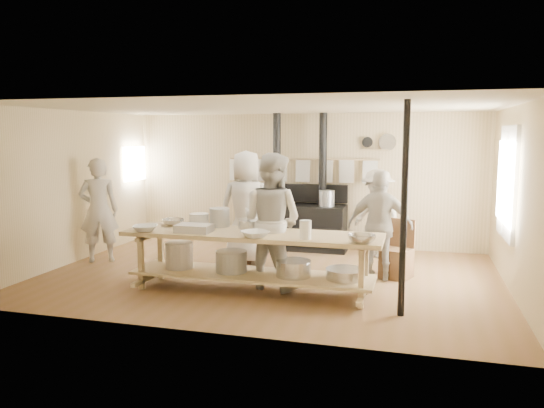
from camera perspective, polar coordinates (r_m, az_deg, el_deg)
name	(u,v)px	position (r m, az deg, el deg)	size (l,w,h in m)	color
ground	(269,276)	(8.37, -0.31, -7.70)	(7.00, 7.00, 0.00)	brown
room_shell	(269,172)	(8.10, -0.32, 3.45)	(7.00, 7.00, 7.00)	tan
window_right	(508,182)	(8.50, 24.03, 2.16)	(0.09, 1.50, 1.65)	beige
left_opening	(135,164)	(11.31, -14.57, 4.23)	(0.00, 0.90, 0.90)	white
stove	(298,222)	(10.27, 2.87, -1.90)	(1.90, 0.75, 2.60)	black
towel_rail	(302,167)	(10.43, 3.28, 3.98)	(3.00, 0.04, 0.47)	tan
back_wall_shelf	(379,145)	(10.24, 11.42, 6.27)	(0.63, 0.14, 0.32)	tan
prep_table	(251,256)	(7.41, -2.28, -5.56)	(3.60, 0.90, 0.85)	tan
support_post	(404,210)	(6.49, 14.01, -0.65)	(0.08, 0.08, 2.60)	black
cook_far_left	(99,210)	(9.60, -18.14, -0.63)	(0.66, 0.43, 1.80)	beige
cook_left	(272,221)	(7.55, -0.04, -1.84)	(0.94, 0.73, 1.94)	beige
cook_center	(247,208)	(8.97, -2.75, -0.39)	(0.94, 0.61, 1.93)	beige
cook_right	(380,226)	(8.15, 11.56, -2.30)	(0.97, 0.41, 1.66)	beige
cook_by_window	(377,213)	(9.69, 11.26, -0.98)	(1.02, 0.59, 1.58)	beige
chair	(397,260)	(8.44, 13.29, -5.93)	(0.54, 0.54, 0.89)	brown
bowl_white_a	(145,228)	(7.63, -13.49, -2.55)	(0.34, 0.34, 0.08)	white
bowl_steel_a	(173,222)	(8.01, -10.58, -1.94)	(0.32, 0.32, 0.10)	silver
bowl_white_b	(255,234)	(6.98, -1.87, -3.25)	(0.35, 0.35, 0.09)	white
bowl_steel_b	(362,239)	(6.70, 9.65, -3.71)	(0.34, 0.34, 0.11)	silver
roasting_pan	(194,228)	(7.42, -8.39, -2.60)	(0.49, 0.32, 0.11)	#B2B2B7
mixing_bowl_large	(251,224)	(7.68, -2.27, -2.14)	(0.38, 0.38, 0.12)	silver
bucket_galv	(220,217)	(7.82, -5.67, -1.43)	(0.30, 0.30, 0.27)	gray
deep_bowl_enamel	(199,219)	(7.95, -7.84, -1.66)	(0.29, 0.29, 0.18)	white
pitcher	(305,230)	(6.87, 3.62, -2.78)	(0.16, 0.16, 0.24)	white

